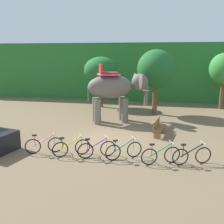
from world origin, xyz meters
TOP-DOWN VIEW (x-y plane):
  - ground_plane at (0.00, 0.00)m, footprint 80.00×80.00m
  - foliage_hedge at (0.00, 14.56)m, footprint 36.00×6.00m
  - tree_center at (-2.23, 8.39)m, footprint 2.73×2.73m
  - tree_far_right at (2.31, 6.53)m, footprint 2.69×2.69m
  - tree_center_right at (7.56, 9.43)m, footprint 2.28×2.28m
  - elephant at (-0.17, 3.81)m, footprint 4.18×2.93m
  - bike_pink at (-2.34, -2.26)m, footprint 1.58×0.80m
  - bike_yellow at (-1.01, -2.34)m, footprint 1.48×0.94m
  - bike_purple at (0.13, -2.30)m, footprint 1.54×0.86m
  - bike_teal at (1.31, -2.23)m, footprint 1.47×0.96m
  - bike_green at (2.87, -2.46)m, footprint 1.59×0.79m
  - bike_black at (4.12, -2.26)m, footprint 1.61×0.74m
  - wooden_bench at (2.70, 1.39)m, footprint 0.67×1.55m

SIDE VIEW (x-z plane):
  - ground_plane at x=0.00m, z-range 0.00..0.00m
  - bike_pink at x=-2.34m, z-range -0.07..0.85m
  - bike_yellow at x=-1.01m, z-range -0.07..0.85m
  - bike_purple at x=0.13m, z-range -0.07..0.85m
  - bike_teal at x=1.31m, z-range -0.07..0.85m
  - bike_green at x=2.87m, z-range -0.07..0.85m
  - bike_black at x=4.12m, z-range -0.07..0.85m
  - wooden_bench at x=2.70m, z-range 0.03..0.92m
  - elephant at x=-0.17m, z-range 0.31..4.09m
  - foliage_hedge at x=0.00m, z-range 0.00..5.38m
  - tree_center at x=-2.23m, z-range 0.98..5.15m
  - tree_center_right at x=7.56m, z-range 0.98..5.46m
  - tree_far_right at x=2.31m, z-range 0.95..5.67m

